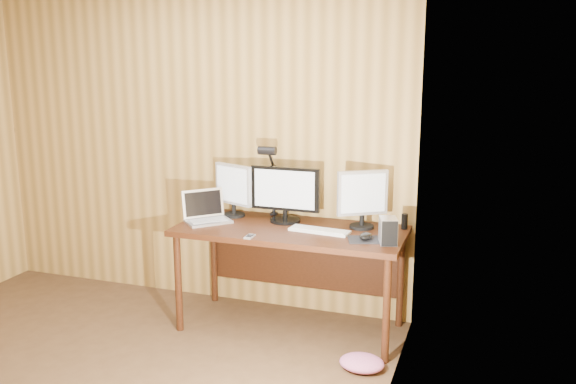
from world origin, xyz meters
The scene contains 14 objects.
room_shell centered at (0.00, 0.00, 1.25)m, with size 4.00×4.00×4.00m.
desk centered at (0.93, 1.70, 0.63)m, with size 1.60×0.70×0.75m.
monitor_center centered at (0.84, 1.78, 0.96)m, with size 0.51×0.22×0.40m.
monitor_left centered at (0.42, 1.81, 0.96)m, with size 0.33×0.16×0.39m.
monitor_right centered at (1.40, 1.80, 0.97)m, with size 0.32×0.22×0.41m.
laptop centered at (0.29, 1.61, 0.81)m, with size 0.39×0.39×0.22m.
keyboard centered at (1.15, 1.61, 0.76)m, with size 0.43×0.17×0.02m.
mousepad centered at (1.49, 1.52, 0.75)m, with size 0.23×0.19×0.00m, color black.
mouse centered at (1.49, 1.52, 0.77)m, with size 0.08×0.12×0.04m, color black.
hard_drive centered at (1.64, 1.49, 0.83)m, with size 0.14×0.18×0.17m.
phone centered at (0.75, 1.33, 0.76)m, with size 0.05×0.10×0.01m.
speaker centered at (1.69, 1.87, 0.80)m, with size 0.04×0.04×0.11m, color black.
desk_lamp centered at (0.69, 1.87, 1.11)m, with size 0.13×0.19×0.58m.
fabric_pile centered at (1.55, 1.20, 0.05)m, with size 0.28×0.23×0.09m, color #B45781, non-canonical shape.
Camera 1 is at (2.24, -2.26, 1.92)m, focal length 38.00 mm.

